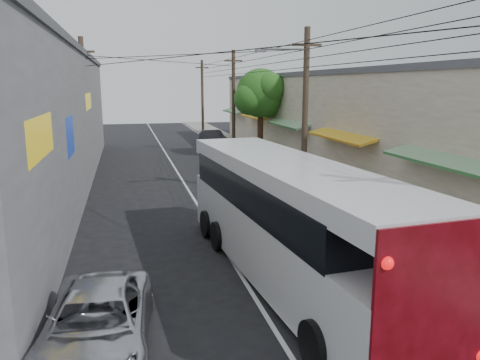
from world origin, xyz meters
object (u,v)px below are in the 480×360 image
(coach_bus, at_px, (286,219))
(parked_car_mid, at_px, (238,157))
(parked_car_far, at_px, (213,138))
(pedestrian_near, at_px, (304,173))
(pedestrian_far, at_px, (353,196))
(jeepney, at_px, (97,324))
(parked_suv, at_px, (270,176))

(coach_bus, height_order, parked_car_mid, coach_bus)
(parked_car_far, height_order, pedestrian_near, pedestrian_near)
(parked_car_mid, height_order, parked_car_far, parked_car_mid)
(coach_bus, xyz_separation_m, pedestrian_far, (4.93, 5.51, -0.91))
(coach_bus, xyz_separation_m, jeepney, (-4.99, -2.74, -1.11))
(jeepney, relative_size, parked_car_mid, 0.96)
(coach_bus, xyz_separation_m, parked_suv, (2.76, 10.36, -0.89))
(parked_suv, distance_m, parked_car_mid, 6.85)
(parked_car_far, relative_size, pedestrian_far, 2.88)
(coach_bus, height_order, parked_suv, coach_bus)
(parked_car_mid, distance_m, pedestrian_near, 7.04)
(parked_car_far, bearing_deg, coach_bus, -104.39)
(pedestrian_near, bearing_deg, jeepney, 50.03)
(jeepney, relative_size, parked_suv, 0.78)
(parked_suv, bearing_deg, jeepney, -115.19)
(parked_car_far, xyz_separation_m, pedestrian_far, (1.52, -24.10, 0.16))
(jeepney, distance_m, parked_suv, 15.22)
(coach_bus, bearing_deg, jeepney, -155.81)
(parked_suv, bearing_deg, parked_car_far, 93.50)
(coach_bus, relative_size, jeepney, 2.56)
(parked_suv, relative_size, parked_car_far, 1.42)
(coach_bus, relative_size, parked_car_far, 2.85)
(coach_bus, relative_size, parked_suv, 2.01)
(jeepney, relative_size, pedestrian_near, 2.78)
(parked_car_far, xyz_separation_m, pedestrian_near, (1.21, -19.21, 0.27))
(jeepney, bearing_deg, parked_suv, 64.08)
(jeepney, distance_m, parked_car_mid, 21.41)
(coach_bus, bearing_deg, pedestrian_near, 61.48)
(coach_bus, height_order, pedestrian_near, coach_bus)
(pedestrian_near, distance_m, pedestrian_far, 4.90)
(jeepney, height_order, parked_car_mid, parked_car_mid)
(jeepney, xyz_separation_m, pedestrian_near, (9.61, 13.15, 0.31))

